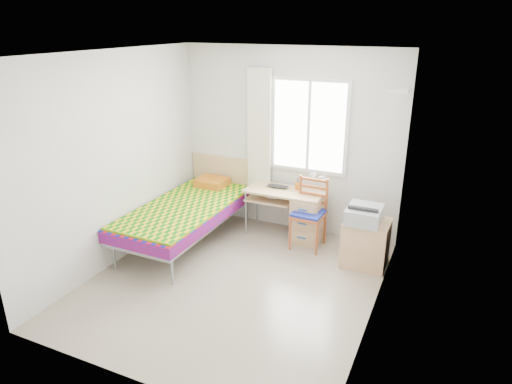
% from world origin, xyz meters
% --- Properties ---
extents(floor, '(3.50, 3.50, 0.00)m').
position_xyz_m(floor, '(0.00, 0.00, 0.00)').
color(floor, '#BCAD93').
rests_on(floor, ground).
extents(ceiling, '(3.50, 3.50, 0.00)m').
position_xyz_m(ceiling, '(0.00, 0.00, 2.60)').
color(ceiling, white).
rests_on(ceiling, wall_back).
extents(wall_back, '(3.20, 0.00, 3.20)m').
position_xyz_m(wall_back, '(0.00, 1.75, 1.30)').
color(wall_back, silver).
rests_on(wall_back, ground).
extents(wall_left, '(0.00, 3.50, 3.50)m').
position_xyz_m(wall_left, '(-1.60, 0.00, 1.30)').
color(wall_left, silver).
rests_on(wall_left, ground).
extents(wall_right, '(0.00, 3.50, 3.50)m').
position_xyz_m(wall_right, '(1.60, 0.00, 1.30)').
color(wall_right, silver).
rests_on(wall_right, ground).
extents(window, '(1.10, 0.04, 1.30)m').
position_xyz_m(window, '(0.30, 1.73, 1.55)').
color(window, white).
rests_on(window, wall_back).
extents(curtain, '(0.35, 0.05, 1.70)m').
position_xyz_m(curtain, '(-0.42, 1.68, 1.45)').
color(curtain, '#ECE3C3').
rests_on(curtain, wall_back).
extents(floating_shelf, '(0.20, 0.32, 0.03)m').
position_xyz_m(floating_shelf, '(1.49, 1.40, 2.15)').
color(floating_shelf, white).
rests_on(floating_shelf, wall_right).
extents(bed, '(1.07, 2.24, 0.97)m').
position_xyz_m(bed, '(-1.05, 0.74, 0.47)').
color(bed, gray).
rests_on(bed, floor).
extents(desk, '(1.10, 0.51, 0.68)m').
position_xyz_m(desk, '(0.36, 1.43, 0.37)').
color(desk, tan).
rests_on(desk, floor).
extents(chair, '(0.43, 0.43, 0.96)m').
position_xyz_m(chair, '(0.51, 1.28, 0.54)').
color(chair, brown).
rests_on(chair, floor).
extents(cabinet, '(0.55, 0.49, 0.59)m').
position_xyz_m(cabinet, '(1.31, 1.07, 0.30)').
color(cabinet, tan).
rests_on(cabinet, floor).
extents(printer, '(0.41, 0.47, 0.20)m').
position_xyz_m(printer, '(1.27, 1.03, 0.69)').
color(printer, '#AAAEB3').
rests_on(printer, cabinet).
extents(laptop, '(0.31, 0.20, 0.02)m').
position_xyz_m(laptop, '(-0.05, 1.46, 0.70)').
color(laptop, black).
rests_on(laptop, desk).
extents(pen_cup, '(0.10, 0.10, 0.10)m').
position_xyz_m(pen_cup, '(0.23, 1.55, 0.73)').
color(pen_cup, orange).
rests_on(pen_cup, desk).
extents(task_lamp, '(0.21, 0.31, 0.37)m').
position_xyz_m(task_lamp, '(0.56, 1.36, 0.92)').
color(task_lamp, white).
rests_on(task_lamp, desk).
extents(book, '(0.15, 0.20, 0.01)m').
position_xyz_m(book, '(-0.14, 1.40, 0.59)').
color(book, gray).
rests_on(book, desk).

